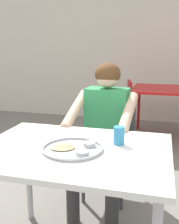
{
  "coord_description": "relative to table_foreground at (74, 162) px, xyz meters",
  "views": [
    {
      "loc": [
        0.45,
        -1.38,
        1.3
      ],
      "look_at": [
        0.01,
        0.22,
        0.9
      ],
      "focal_mm": 43.43,
      "sensor_mm": 36.0,
      "label": 1
    }
  ],
  "objects": [
    {
      "name": "back_wall",
      "position": [
        0.01,
        3.55,
        1.03
      ],
      "size": [
        12.0,
        0.12,
        3.4
      ],
      "primitive_type": "cube",
      "color": "silver",
      "rests_on": "ground"
    },
    {
      "name": "table_foreground",
      "position": [
        0.0,
        0.0,
        0.0
      ],
      "size": [
        1.07,
        0.79,
        0.75
      ],
      "color": "white",
      "rests_on": "ground"
    },
    {
      "name": "thali_tray",
      "position": [
        0.01,
        -0.03,
        0.09
      ],
      "size": [
        0.34,
        0.34,
        0.03
      ],
      "color": "#B7BABF",
      "rests_on": "table_foreground"
    },
    {
      "name": "drinking_cup",
      "position": [
        0.24,
        0.13,
        0.14
      ],
      "size": [
        0.06,
        0.06,
        0.11
      ],
      "color": "#338CBF",
      "rests_on": "table_foreground"
    },
    {
      "name": "chair_foreground",
      "position": [
        0.04,
        0.89,
        -0.18
      ],
      "size": [
        0.43,
        0.45,
        0.83
      ],
      "color": "#3F3F44",
      "rests_on": "ground"
    },
    {
      "name": "diner_foreground",
      "position": [
        0.03,
        0.66,
        0.04
      ],
      "size": [
        0.51,
        0.57,
        1.18
      ],
      "color": "#313131",
      "rests_on": "ground"
    },
    {
      "name": "table_background_red",
      "position": [
        0.5,
        2.56,
        -0.02
      ],
      "size": [
        0.87,
        0.87,
        0.74
      ],
      "color": "red",
      "rests_on": "ground"
    },
    {
      "name": "chair_red_left",
      "position": [
        -0.1,
        2.54,
        -0.18
      ],
      "size": [
        0.47,
        0.49,
        0.82
      ],
      "color": "red",
      "rests_on": "ground"
    }
  ]
}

